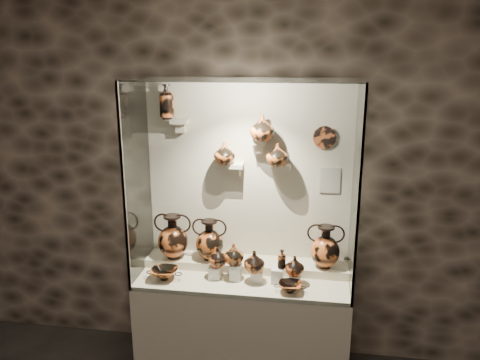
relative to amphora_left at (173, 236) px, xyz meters
name	(u,v)px	position (x,y,z in m)	size (l,w,h in m)	color
wall_back	(248,175)	(0.62, 0.18, 0.51)	(5.00, 0.02, 3.20)	black
plinth	(243,324)	(0.62, -0.14, -0.69)	(1.70, 0.60, 0.80)	beige
front_tier	(243,279)	(0.62, -0.14, -0.28)	(1.68, 0.58, 0.03)	beige
rear_tier	(246,265)	(0.62, 0.04, -0.24)	(1.70, 0.25, 0.10)	beige
back_panel	(248,175)	(0.62, 0.18, 0.51)	(1.70, 0.03, 1.60)	beige
glass_front	(237,197)	(0.62, -0.43, 0.51)	(1.70, 0.01, 1.60)	white
glass_left	(137,181)	(-0.23, -0.14, 0.51)	(0.01, 0.60, 1.60)	white
glass_right	(356,190)	(1.46, -0.14, 0.51)	(0.01, 0.60, 1.60)	white
glass_top	(243,80)	(0.62, -0.14, 1.31)	(1.70, 0.60, 0.01)	white
frame_post_left	(124,192)	(-0.22, -0.43, 0.51)	(0.02, 0.02, 1.60)	gray
frame_post_right	(359,202)	(1.46, -0.43, 0.51)	(0.02, 0.02, 1.60)	gray
pedestal_a	(215,272)	(0.40, -0.19, -0.21)	(0.09, 0.09, 0.10)	silver
pedestal_b	(236,272)	(0.57, -0.19, -0.20)	(0.09, 0.09, 0.13)	silver
pedestal_c	(257,276)	(0.74, -0.19, -0.22)	(0.09, 0.09, 0.09)	silver
pedestal_d	(277,276)	(0.90, -0.19, -0.20)	(0.09, 0.09, 0.12)	silver
pedestal_e	(295,279)	(1.04, -0.19, -0.22)	(0.09, 0.09, 0.08)	silver
bracket_ul	(180,121)	(0.07, 0.10, 0.96)	(0.14, 0.12, 0.04)	beige
bracket_ca	(235,165)	(0.52, 0.10, 0.61)	(0.14, 0.12, 0.04)	beige
bracket_cb	(260,142)	(0.72, 0.10, 0.81)	(0.10, 0.12, 0.04)	beige
bracket_cc	(282,167)	(0.90, 0.10, 0.61)	(0.14, 0.12, 0.04)	beige
amphora_left	(173,236)	(0.00, 0.00, 0.00)	(0.31, 0.31, 0.38)	#C75C26
amphora_mid	(210,240)	(0.31, 0.01, -0.02)	(0.28, 0.28, 0.35)	#B4531F
amphora_right	(325,247)	(1.27, 0.01, -0.01)	(0.28, 0.28, 0.36)	#C75C26
jug_a	(218,257)	(0.42, -0.17, -0.08)	(0.16, 0.16, 0.17)	#C75C26
jug_b	(234,254)	(0.55, -0.17, -0.05)	(0.16, 0.16, 0.17)	#B4531F
jug_c	(254,261)	(0.72, -0.20, -0.08)	(0.16, 0.16, 0.17)	#C75C26
jug_e	(295,266)	(1.03, -0.19, -0.10)	(0.15, 0.15, 0.16)	#C75C26
lekythos_small	(282,258)	(0.93, -0.18, -0.05)	(0.08, 0.08, 0.18)	#B4531F
kylix_left	(164,273)	(0.00, -0.27, -0.21)	(0.28, 0.23, 0.11)	#B4531F
kylix_right	(290,286)	(1.00, -0.32, -0.21)	(0.23, 0.19, 0.09)	#C75C26
lekythos_tall	(167,99)	(-0.03, 0.09, 1.13)	(0.13, 0.13, 0.32)	#C75C26
ovoid_vase_a	(224,153)	(0.44, 0.07, 0.72)	(0.17, 0.17, 0.18)	#B4531F
ovoid_vase_b	(262,128)	(0.74, 0.06, 0.93)	(0.19, 0.19, 0.20)	#B4531F
ovoid_vase_c	(277,154)	(0.86, 0.06, 0.72)	(0.18, 0.18, 0.18)	#B4531F
wall_plate	(325,137)	(1.22, 0.15, 0.85)	(0.18, 0.18, 0.02)	#A54A20
info_placard	(330,180)	(1.28, 0.16, 0.50)	(0.16, 0.01, 0.21)	beige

